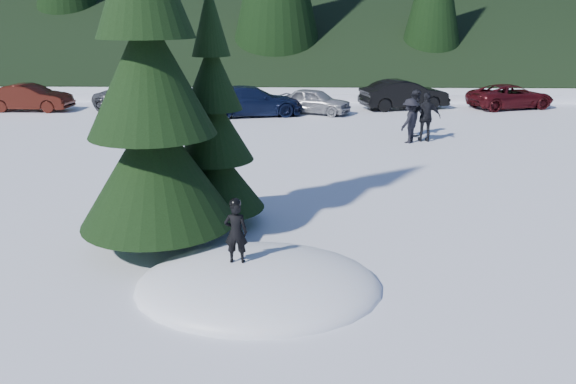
{
  "coord_description": "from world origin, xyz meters",
  "views": [
    {
      "loc": [
        0.77,
        -9.15,
        4.74
      ],
      "look_at": [
        0.48,
        2.22,
        1.1
      ],
      "focal_mm": 35.0,
      "sensor_mm": 36.0,
      "label": 1
    }
  ],
  "objects_px": {
    "spruce_tall": "(150,89)",
    "adult_2": "(410,121)",
    "spruce_short": "(215,136)",
    "car_3": "(251,101)",
    "adult_0": "(415,113)",
    "car_2": "(137,99)",
    "child_skier": "(236,232)",
    "car_5": "(404,95)",
    "adult_1": "(426,117)",
    "car_1": "(30,98)",
    "car_4": "(314,101)",
    "car_6": "(511,96)"
  },
  "relations": [
    {
      "from": "spruce_short",
      "to": "car_2",
      "type": "height_order",
      "value": "spruce_short"
    },
    {
      "from": "car_1",
      "to": "car_6",
      "type": "distance_m",
      "value": 24.54
    },
    {
      "from": "spruce_tall",
      "to": "spruce_short",
      "type": "height_order",
      "value": "spruce_tall"
    },
    {
      "from": "spruce_tall",
      "to": "car_4",
      "type": "bearing_deg",
      "value": 77.89
    },
    {
      "from": "adult_2",
      "to": "spruce_short",
      "type": "bearing_deg",
      "value": 2.29
    },
    {
      "from": "adult_2",
      "to": "car_2",
      "type": "bearing_deg",
      "value": -81.68
    },
    {
      "from": "car_6",
      "to": "adult_0",
      "type": "bearing_deg",
      "value": 121.15
    },
    {
      "from": "adult_1",
      "to": "car_5",
      "type": "distance_m",
      "value": 7.69
    },
    {
      "from": "adult_0",
      "to": "adult_2",
      "type": "relative_size",
      "value": 1.09
    },
    {
      "from": "adult_0",
      "to": "car_2",
      "type": "distance_m",
      "value": 13.84
    },
    {
      "from": "adult_0",
      "to": "car_3",
      "type": "relative_size",
      "value": 0.38
    },
    {
      "from": "spruce_short",
      "to": "adult_0",
      "type": "xyz_separation_m",
      "value": [
        6.5,
        10.12,
        -1.18
      ]
    },
    {
      "from": "car_3",
      "to": "adult_2",
      "type": "bearing_deg",
      "value": -143.75
    },
    {
      "from": "adult_1",
      "to": "car_4",
      "type": "bearing_deg",
      "value": -55.43
    },
    {
      "from": "adult_0",
      "to": "car_5",
      "type": "height_order",
      "value": "adult_0"
    },
    {
      "from": "spruce_tall",
      "to": "adult_2",
      "type": "relative_size",
      "value": 5.1
    },
    {
      "from": "car_1",
      "to": "car_2",
      "type": "xyz_separation_m",
      "value": [
        5.47,
        -0.16,
        -0.04
      ]
    },
    {
      "from": "car_3",
      "to": "car_6",
      "type": "relative_size",
      "value": 1.1
    },
    {
      "from": "car_3",
      "to": "spruce_tall",
      "type": "bearing_deg",
      "value": 165.76
    },
    {
      "from": "spruce_short",
      "to": "adult_2",
      "type": "height_order",
      "value": "spruce_short"
    },
    {
      "from": "adult_0",
      "to": "car_1",
      "type": "height_order",
      "value": "adult_0"
    },
    {
      "from": "adult_1",
      "to": "adult_2",
      "type": "relative_size",
      "value": 1.11
    },
    {
      "from": "car_4",
      "to": "child_skier",
      "type": "bearing_deg",
      "value": -161.87
    },
    {
      "from": "spruce_short",
      "to": "adult_2",
      "type": "xyz_separation_m",
      "value": [
        6.04,
        8.78,
        -1.26
      ]
    },
    {
      "from": "car_2",
      "to": "spruce_tall",
      "type": "bearing_deg",
      "value": -137.72
    },
    {
      "from": "spruce_short",
      "to": "child_skier",
      "type": "distance_m",
      "value": 3.44
    },
    {
      "from": "car_4",
      "to": "car_6",
      "type": "xyz_separation_m",
      "value": [
        10.2,
        1.86,
        0.0
      ]
    },
    {
      "from": "car_2",
      "to": "car_6",
      "type": "relative_size",
      "value": 1.02
    },
    {
      "from": "spruce_tall",
      "to": "adult_2",
      "type": "distance_m",
      "value": 12.62
    },
    {
      "from": "spruce_tall",
      "to": "adult_0",
      "type": "xyz_separation_m",
      "value": [
        7.5,
        11.52,
        -2.4
      ]
    },
    {
      "from": "adult_0",
      "to": "adult_2",
      "type": "xyz_separation_m",
      "value": [
        -0.46,
        -1.35,
        -0.08
      ]
    },
    {
      "from": "car_1",
      "to": "child_skier",
      "type": "bearing_deg",
      "value": -144.66
    },
    {
      "from": "adult_2",
      "to": "car_2",
      "type": "distance_m",
      "value": 14.0
    },
    {
      "from": "adult_1",
      "to": "car_3",
      "type": "bearing_deg",
      "value": -36.66
    },
    {
      "from": "car_1",
      "to": "car_5",
      "type": "height_order",
      "value": "car_5"
    },
    {
      "from": "spruce_short",
      "to": "adult_2",
      "type": "distance_m",
      "value": 10.73
    },
    {
      "from": "spruce_tall",
      "to": "adult_0",
      "type": "bearing_deg",
      "value": 56.93
    },
    {
      "from": "child_skier",
      "to": "car_5",
      "type": "xyz_separation_m",
      "value": [
        6.38,
        19.88,
        -0.31
      ]
    },
    {
      "from": "child_skier",
      "to": "car_5",
      "type": "distance_m",
      "value": 20.88
    },
    {
      "from": "adult_1",
      "to": "car_1",
      "type": "distance_m",
      "value": 19.59
    },
    {
      "from": "adult_1",
      "to": "car_2",
      "type": "relative_size",
      "value": 0.42
    },
    {
      "from": "spruce_short",
      "to": "car_3",
      "type": "distance_m",
      "value": 14.6
    },
    {
      "from": "child_skier",
      "to": "car_4",
      "type": "bearing_deg",
      "value": -94.27
    },
    {
      "from": "spruce_short",
      "to": "adult_1",
      "type": "relative_size",
      "value": 2.86
    },
    {
      "from": "spruce_tall",
      "to": "spruce_short",
      "type": "bearing_deg",
      "value": 54.46
    },
    {
      "from": "car_2",
      "to": "car_1",
      "type": "bearing_deg",
      "value": 113.23
    },
    {
      "from": "car_2",
      "to": "car_6",
      "type": "xyz_separation_m",
      "value": [
        19.02,
        1.61,
        -0.01
      ]
    },
    {
      "from": "adult_2",
      "to": "car_1",
      "type": "height_order",
      "value": "adult_2"
    },
    {
      "from": "spruce_tall",
      "to": "adult_0",
      "type": "relative_size",
      "value": 4.67
    },
    {
      "from": "adult_0",
      "to": "car_2",
      "type": "bearing_deg",
      "value": 61.48
    }
  ]
}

